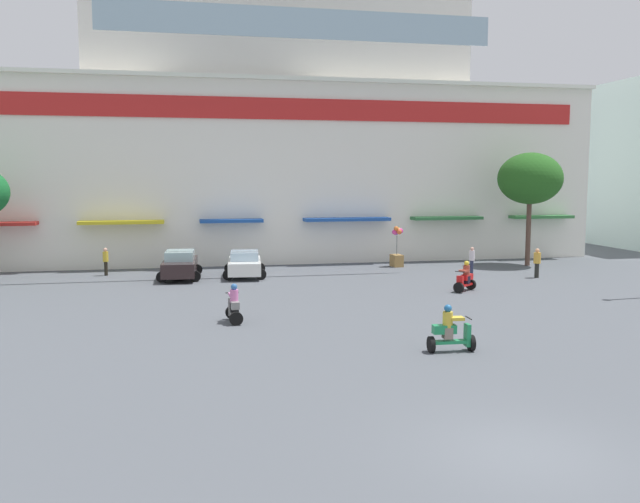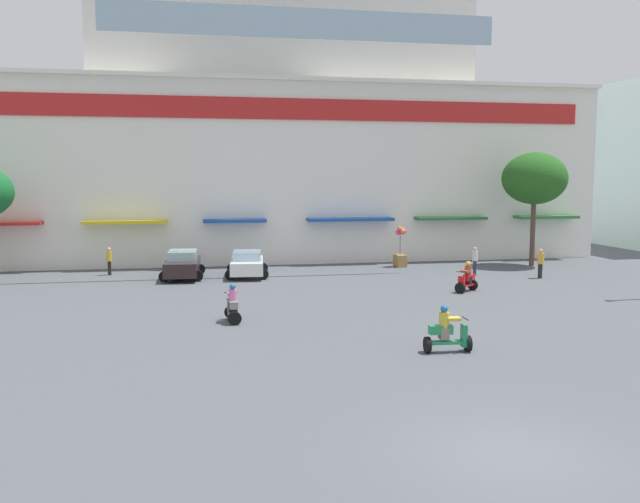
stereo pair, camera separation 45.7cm
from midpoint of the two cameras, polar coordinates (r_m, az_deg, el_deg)
name	(u,v)px [view 2 (the right image)]	position (r m, az deg, el deg)	size (l,w,h in m)	color
ground_plane	(357,320)	(26.25, 3.70, -5.85)	(128.00, 128.00, 0.00)	#4F535A
colonial_building	(281,122)	(48.25, -3.09, 11.00)	(41.87, 15.98, 22.15)	white
plaza_tree_1	(535,179)	(43.84, 18.13, 5.92)	(4.02, 3.89, 7.09)	brown
parked_car_0	(183,264)	(37.52, -11.30, -1.08)	(2.50, 4.40, 1.54)	#2B1F1F
parked_car_1	(247,264)	(37.63, -5.90, -1.03)	(2.61, 4.26, 1.43)	white
scooter_rider_1	(467,279)	(33.30, 12.81, -2.32)	(1.41, 1.27, 1.49)	black
scooter_rider_3	(233,306)	(25.89, -6.96, -4.62)	(0.59, 1.40, 1.52)	black
scooter_rider_5	(447,332)	(21.76, 11.39, -6.78)	(1.50, 0.59, 1.53)	black
pedestrian_0	(475,259)	(38.83, 13.41, -0.65)	(0.43, 0.43, 1.62)	#2A2E48
pedestrian_1	(109,259)	(39.73, -17.23, -0.63)	(0.44, 0.44, 1.58)	black
pedestrian_3	(540,262)	(38.77, 18.62, -0.83)	(0.45, 0.45, 1.64)	black
balloon_vendor_cart	(400,250)	(41.83, 7.18, 0.15)	(0.73, 0.94, 2.54)	#9E7841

